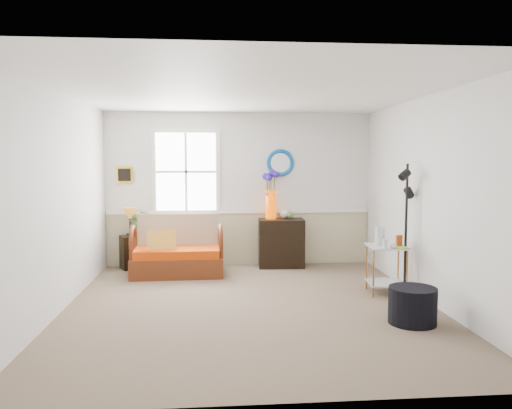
{
  "coord_description": "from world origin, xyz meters",
  "views": [
    {
      "loc": [
        -0.44,
        -5.99,
        1.78
      ],
      "look_at": [
        0.08,
        0.15,
        1.24
      ],
      "focal_mm": 35.0,
      "sensor_mm": 36.0,
      "label": 1
    }
  ],
  "objects": [
    {
      "name": "chair_rail",
      "position": [
        0.0,
        2.47,
        0.92
      ],
      "size": [
        4.46,
        0.04,
        0.06
      ],
      "primitive_type": "cube",
      "color": "white",
      "rests_on": "walls"
    },
    {
      "name": "potted_plant",
      "position": [
        -1.71,
        2.37,
        0.71
      ],
      "size": [
        0.54,
        0.54,
        0.31
      ],
      "primitive_type": "imported",
      "rotation": [
        0.0,
        0.0,
        0.76
      ],
      "color": "#59863D",
      "rests_on": "lamp_stand"
    },
    {
      "name": "mirror",
      "position": [
        0.7,
        2.48,
        1.75
      ],
      "size": [
        0.47,
        0.07,
        0.47
      ],
      "primitive_type": "torus",
      "rotation": [
        1.57,
        0.0,
        0.0
      ],
      "color": "blue",
      "rests_on": "walls"
    },
    {
      "name": "picture",
      "position": [
        -1.92,
        2.48,
        1.55
      ],
      "size": [
        0.28,
        0.03,
        0.28
      ],
      "primitive_type": "cube",
      "color": "gold",
      "rests_on": "walls"
    },
    {
      "name": "lamp_stand",
      "position": [
        -1.81,
        2.3,
        0.28
      ],
      "size": [
        0.41,
        0.41,
        0.55
      ],
      "primitive_type": null,
      "rotation": [
        0.0,
        0.0,
        0.43
      ],
      "color": "black",
      "rests_on": "floor"
    },
    {
      "name": "throw_pillow",
      "position": [
        -1.24,
        1.65,
        0.51
      ],
      "size": [
        0.44,
        0.18,
        0.42
      ],
      "primitive_type": null,
      "rotation": [
        0.0,
        0.0,
        0.19
      ],
      "color": "orange",
      "rests_on": "loveseat"
    },
    {
      "name": "table_lamp",
      "position": [
        -1.82,
        2.33,
        0.78
      ],
      "size": [
        0.32,
        0.32,
        0.46
      ],
      "primitive_type": null,
      "rotation": [
        0.0,
        0.0,
        0.33
      ],
      "color": "#B87827",
      "rests_on": "lamp_stand"
    },
    {
      "name": "loveseat",
      "position": [
        -1.01,
        1.78,
        0.46
      ],
      "size": [
        1.42,
        0.82,
        0.92
      ],
      "primitive_type": null,
      "rotation": [
        0.0,
        0.0,
        0.02
      ],
      "color": "maroon",
      "rests_on": "floor"
    },
    {
      "name": "ceiling",
      "position": [
        0.0,
        0.0,
        2.6
      ],
      "size": [
        4.5,
        5.0,
        0.01
      ],
      "primitive_type": "cube",
      "color": "white",
      "rests_on": "walls"
    },
    {
      "name": "floor_lamp",
      "position": [
        2.1,
        0.37,
        0.87
      ],
      "size": [
        0.32,
        0.32,
        1.75
      ],
      "primitive_type": null,
      "rotation": [
        0.0,
        0.0,
        0.34
      ],
      "color": "black",
      "rests_on": "floor"
    },
    {
      "name": "walls",
      "position": [
        0.0,
        0.0,
        1.3
      ],
      "size": [
        4.51,
        5.01,
        2.6
      ],
      "color": "silver",
      "rests_on": "floor"
    },
    {
      "name": "side_table",
      "position": [
        1.87,
        0.43,
        0.32
      ],
      "size": [
        0.56,
        0.56,
        0.65
      ],
      "primitive_type": null,
      "rotation": [
        0.0,
        0.0,
        -0.1
      ],
      "color": "#AF7133",
      "rests_on": "floor"
    },
    {
      "name": "ottoman",
      "position": [
        1.72,
        -0.81,
        0.2
      ],
      "size": [
        0.54,
        0.54,
        0.4
      ],
      "primitive_type": "cylinder",
      "rotation": [
        0.0,
        0.0,
        -0.04
      ],
      "color": "black",
      "rests_on": "floor"
    },
    {
      "name": "floor",
      "position": [
        0.0,
        0.0,
        0.0
      ],
      "size": [
        4.5,
        5.0,
        0.01
      ],
      "primitive_type": "cube",
      "color": "brown",
      "rests_on": "ground"
    },
    {
      "name": "cabinet",
      "position": [
        0.69,
        2.26,
        0.4
      ],
      "size": [
        0.78,
        0.52,
        0.81
      ],
      "primitive_type": null,
      "rotation": [
        0.0,
        0.0,
        -0.05
      ],
      "color": "black",
      "rests_on": "floor"
    },
    {
      "name": "tabletop_items",
      "position": [
        1.9,
        0.4,
        0.78
      ],
      "size": [
        0.52,
        0.52,
        0.25
      ],
      "primitive_type": null,
      "rotation": [
        0.0,
        0.0,
        0.28
      ],
      "color": "silver",
      "rests_on": "side_table"
    },
    {
      "name": "flower_vase",
      "position": [
        0.52,
        2.3,
        1.21
      ],
      "size": [
        0.29,
        0.29,
        0.8
      ],
      "primitive_type": null,
      "rotation": [
        0.0,
        0.0,
        0.29
      ],
      "color": "#E04900",
      "rests_on": "cabinet"
    },
    {
      "name": "window",
      "position": [
        -0.9,
        2.47,
        1.6
      ],
      "size": [
        1.14,
        0.06,
        1.44
      ],
      "primitive_type": null,
      "color": "white",
      "rests_on": "walls"
    },
    {
      "name": "wainscot",
      "position": [
        0.0,
        2.48,
        0.45
      ],
      "size": [
        4.46,
        0.02,
        0.9
      ],
      "primitive_type": "cube",
      "color": "tan",
      "rests_on": "walls"
    }
  ]
}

